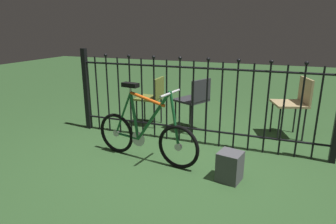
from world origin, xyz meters
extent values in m
plane|color=#30542A|center=(0.00, 0.00, 0.00)|extent=(20.00, 20.00, 0.00)
cylinder|color=black|center=(-1.70, 0.67, 0.56)|extent=(0.02, 0.02, 1.13)
sphere|color=black|center=(-1.70, 0.67, 1.15)|extent=(0.05, 0.05, 0.05)
cylinder|color=black|center=(-1.51, 0.67, 0.56)|extent=(0.02, 0.02, 1.13)
cylinder|color=black|center=(-1.33, 0.67, 0.56)|extent=(0.02, 0.02, 1.13)
sphere|color=black|center=(-1.33, 0.67, 1.15)|extent=(0.05, 0.05, 0.05)
cylinder|color=black|center=(-1.14, 0.67, 0.56)|extent=(0.02, 0.02, 1.13)
cylinder|color=black|center=(-0.95, 0.67, 0.56)|extent=(0.02, 0.02, 1.13)
sphere|color=black|center=(-0.95, 0.67, 1.15)|extent=(0.05, 0.05, 0.05)
cylinder|color=black|center=(-0.76, 0.67, 0.56)|extent=(0.02, 0.02, 1.13)
cylinder|color=black|center=(-0.58, 0.67, 0.56)|extent=(0.02, 0.02, 1.13)
sphere|color=black|center=(-0.58, 0.67, 1.15)|extent=(0.05, 0.05, 0.05)
cylinder|color=black|center=(-0.39, 0.67, 0.56)|extent=(0.02, 0.02, 1.13)
cylinder|color=black|center=(-0.20, 0.67, 0.56)|extent=(0.02, 0.02, 1.13)
sphere|color=black|center=(-0.20, 0.67, 1.15)|extent=(0.05, 0.05, 0.05)
cylinder|color=black|center=(-0.02, 0.67, 0.56)|extent=(0.02, 0.02, 1.13)
cylinder|color=black|center=(0.17, 0.67, 0.56)|extent=(0.02, 0.02, 1.13)
sphere|color=black|center=(0.17, 0.67, 1.15)|extent=(0.05, 0.05, 0.05)
cylinder|color=black|center=(0.36, 0.67, 0.56)|extent=(0.02, 0.02, 1.13)
cylinder|color=black|center=(0.55, 0.67, 0.56)|extent=(0.02, 0.02, 1.13)
sphere|color=black|center=(0.55, 0.67, 1.15)|extent=(0.05, 0.05, 0.05)
cylinder|color=black|center=(0.73, 0.67, 0.56)|extent=(0.02, 0.02, 1.13)
cylinder|color=black|center=(0.92, 0.67, 0.56)|extent=(0.02, 0.02, 1.13)
sphere|color=black|center=(0.92, 0.67, 1.15)|extent=(0.05, 0.05, 0.05)
cylinder|color=black|center=(1.11, 0.67, 0.56)|extent=(0.02, 0.02, 1.13)
cylinder|color=black|center=(1.30, 0.67, 0.56)|extent=(0.02, 0.02, 1.13)
sphere|color=black|center=(1.30, 0.67, 1.15)|extent=(0.05, 0.05, 0.05)
cylinder|color=black|center=(1.48, 0.67, 0.56)|extent=(0.02, 0.02, 1.13)
cylinder|color=black|center=(0.00, 0.67, 0.20)|extent=(3.40, 0.03, 0.03)
cylinder|color=black|center=(0.00, 0.67, 1.04)|extent=(3.40, 0.03, 0.03)
cube|color=black|center=(-1.70, 0.67, 0.62)|extent=(0.07, 0.07, 1.24)
torus|color=black|center=(-0.82, 0.02, 0.26)|extent=(0.51, 0.12, 0.51)
cylinder|color=silver|center=(-0.82, 0.02, 0.26)|extent=(0.09, 0.04, 0.08)
torus|color=black|center=(0.05, -0.11, 0.26)|extent=(0.51, 0.12, 0.51)
cylinder|color=silver|center=(0.05, -0.11, 0.26)|extent=(0.09, 0.04, 0.08)
cylinder|color=#19592D|center=(-0.27, -0.06, 0.56)|extent=(0.47, 0.11, 0.65)
cylinder|color=#EA5914|center=(-0.35, -0.05, 0.76)|extent=(0.47, 0.11, 0.14)
cylinder|color=#19592D|center=(-0.53, -0.02, 0.52)|extent=(0.13, 0.05, 0.57)
cylinder|color=#19592D|center=(-0.65, 0.00, 0.25)|extent=(0.34, 0.08, 0.04)
cylinder|color=#19592D|center=(-0.70, 0.00, 0.53)|extent=(0.27, 0.07, 0.56)
cylinder|color=#19592D|center=(0.00, -0.11, 0.57)|extent=(0.14, 0.05, 0.63)
cylinder|color=silver|center=(-0.05, -0.10, 0.87)|extent=(0.03, 0.03, 0.02)
cylinder|color=silver|center=(-0.05, -0.10, 0.86)|extent=(0.09, 0.40, 0.03)
cylinder|color=silver|center=(-0.58, -0.02, 0.84)|extent=(0.03, 0.03, 0.07)
cube|color=black|center=(-0.58, -0.02, 0.90)|extent=(0.21, 0.12, 0.05)
cylinder|color=silver|center=(-0.49, -0.03, 0.24)|extent=(0.18, 0.04, 0.18)
cylinder|color=black|center=(-0.41, 1.09, 0.23)|extent=(0.02, 0.02, 0.46)
cylinder|color=black|center=(-0.26, 1.39, 0.23)|extent=(0.02, 0.02, 0.46)
cylinder|color=black|center=(-0.11, 0.94, 0.23)|extent=(0.02, 0.02, 0.46)
cylinder|color=black|center=(0.03, 1.24, 0.23)|extent=(0.02, 0.02, 0.46)
cube|color=#2D2D33|center=(-0.19, 1.16, 0.48)|extent=(0.55, 0.55, 0.03)
cube|color=#2D2D33|center=(-0.01, 1.08, 0.65)|extent=(0.20, 0.36, 0.32)
cylinder|color=black|center=(1.09, 1.17, 0.24)|extent=(0.02, 0.02, 0.48)
cylinder|color=black|center=(0.98, 1.49, 0.24)|extent=(0.02, 0.02, 0.48)
cylinder|color=black|center=(1.41, 1.28, 0.24)|extent=(0.02, 0.02, 0.48)
cylinder|color=black|center=(1.30, 1.60, 0.24)|extent=(0.02, 0.02, 0.48)
cube|color=tan|center=(1.20, 1.38, 0.49)|extent=(0.54, 0.54, 0.03)
cube|color=tan|center=(1.39, 1.45, 0.69)|extent=(0.16, 0.40, 0.34)
cylinder|color=black|center=(-1.04, 1.01, 0.21)|extent=(0.02, 0.02, 0.43)
cylinder|color=black|center=(-1.04, 1.31, 0.21)|extent=(0.02, 0.02, 0.43)
cylinder|color=black|center=(-0.74, 1.01, 0.21)|extent=(0.02, 0.02, 0.43)
cylinder|color=black|center=(-0.74, 1.31, 0.21)|extent=(0.02, 0.02, 0.43)
cube|color=olive|center=(-0.89, 1.16, 0.44)|extent=(0.38, 0.38, 0.03)
cube|color=olive|center=(-0.71, 1.16, 0.62)|extent=(0.03, 0.36, 0.32)
cube|color=#4C4C51|center=(0.64, -0.18, 0.16)|extent=(0.27, 0.27, 0.31)
camera|label=1|loc=(1.01, -2.95, 1.54)|focal=31.04mm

